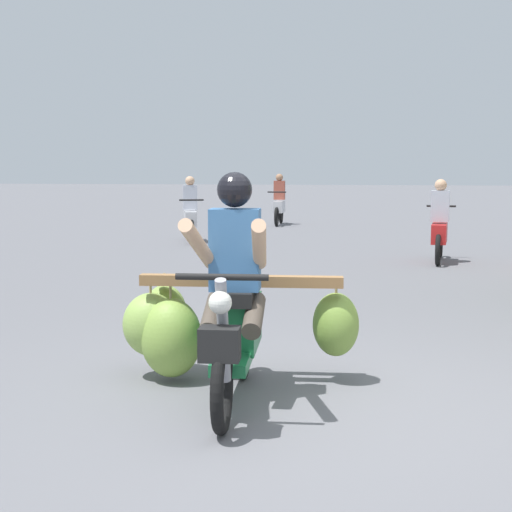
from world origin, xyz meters
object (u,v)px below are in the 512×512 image
motorbike_distant_ahead_left (190,215)px  motorbike_distant_ahead_right (279,204)px  motorbike_distant_far_ahead (440,229)px  motorbike_main_loaded (211,318)px

motorbike_distant_ahead_left → motorbike_distant_ahead_right: (1.30, 4.99, 0.00)m
motorbike_distant_far_ahead → motorbike_distant_ahead_left: bearing=151.0°
motorbike_distant_ahead_left → motorbike_distant_far_ahead: same height
motorbike_main_loaded → motorbike_distant_ahead_left: 10.81m
motorbike_main_loaded → motorbike_distant_ahead_left: motorbike_main_loaded is taller
motorbike_main_loaded → motorbike_distant_ahead_right: motorbike_main_loaded is taller
motorbike_main_loaded → motorbike_distant_far_ahead: bearing=73.6°
motorbike_distant_ahead_left → motorbike_distant_ahead_right: same height
motorbike_distant_ahead_right → motorbike_main_loaded: bearing=-84.8°
motorbike_distant_ahead_right → motorbike_distant_far_ahead: same height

